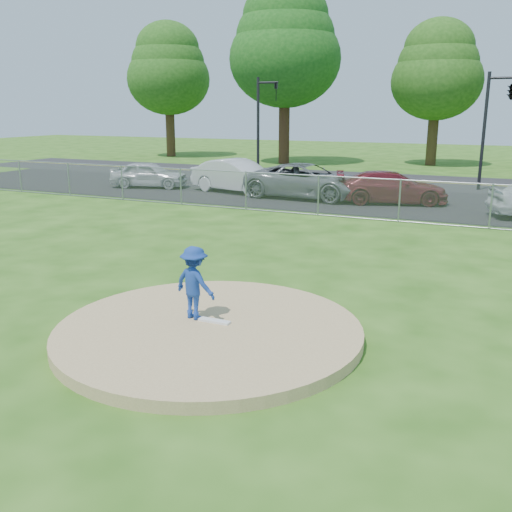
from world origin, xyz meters
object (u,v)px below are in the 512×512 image
at_px(traffic_signal_center, 510,93).
at_px(pitcher, 195,283).
at_px(tree_left, 285,44).
at_px(parked_car_gray, 307,181).
at_px(parked_car_darkred, 391,187).
at_px(parked_car_silver, 149,174).
at_px(tree_far_left, 168,68).
at_px(tree_center, 437,70).
at_px(traffic_cone, 249,188).
at_px(traffic_signal_left, 262,118).
at_px(parked_car_white, 238,176).

xyz_separation_m(traffic_signal_center, pitcher, (-4.39, -21.76, -3.74)).
xyz_separation_m(tree_left, parked_car_gray, (7.15, -15.13, -7.47)).
xyz_separation_m(parked_car_gray, parked_car_darkred, (3.75, 0.11, -0.09)).
xyz_separation_m(traffic_signal_center, parked_car_silver, (-16.31, -6.08, -3.94)).
distance_m(traffic_signal_center, parked_car_darkred, 8.26).
distance_m(tree_far_left, tree_left, 11.24).
bearing_deg(tree_center, traffic_cone, -106.94).
xyz_separation_m(traffic_cone, parked_car_silver, (-5.75, 0.25, 0.33)).
relative_size(tree_left, parked_car_darkred, 2.70).
height_order(tree_far_left, parked_car_gray, tree_far_left).
height_order(traffic_signal_left, traffic_signal_center, same).
bearing_deg(traffic_signal_center, traffic_cone, -149.04).
xyz_separation_m(traffic_signal_left, parked_car_darkred, (8.67, -6.02, -2.68)).
distance_m(tree_far_left, pitcher, 39.71).
xyz_separation_m(tree_left, traffic_cone, (4.42, -15.33, -7.90)).
xyz_separation_m(tree_left, pitcher, (10.58, -30.76, -7.37)).
bearing_deg(tree_far_left, traffic_signal_left, -39.73).
bearing_deg(traffic_signal_center, tree_center, 112.49).
xyz_separation_m(tree_center, pitcher, (0.58, -33.76, -5.60)).
distance_m(tree_center, parked_car_darkred, 18.95).
relative_size(traffic_signal_left, parked_car_darkred, 1.21).
relative_size(tree_far_left, parked_car_gray, 1.95).
relative_size(tree_left, traffic_cone, 19.20).
distance_m(traffic_signal_left, pitcher, 23.43).
xyz_separation_m(tree_center, parked_car_darkred, (0.91, -18.02, -5.79)).
relative_size(traffic_signal_left, traffic_cone, 8.58).
xyz_separation_m(tree_far_left, parked_car_silver, (9.66, -17.08, -6.39)).
height_order(traffic_signal_left, parked_car_darkred, traffic_signal_left).
bearing_deg(parked_car_darkred, parked_car_gray, 74.65).
height_order(traffic_signal_center, parked_car_silver, traffic_signal_center).
relative_size(traffic_cone, parked_car_darkred, 0.14).
distance_m(tree_far_left, parked_car_white, 23.11).
distance_m(traffic_signal_left, parked_car_white, 6.49).
xyz_separation_m(tree_center, traffic_signal_left, (-7.76, -12.00, -3.11)).
height_order(traffic_signal_center, parked_car_gray, traffic_signal_center).
bearing_deg(tree_center, pitcher, -89.01).
bearing_deg(parked_car_gray, parked_car_darkred, -85.16).
distance_m(tree_left, pitcher, 33.35).
height_order(parked_car_silver, parked_car_gray, parked_car_gray).
distance_m(tree_far_left, traffic_signal_center, 28.31).
bearing_deg(tree_left, tree_center, 16.70).
height_order(tree_far_left, tree_left, tree_left).
distance_m(traffic_signal_center, parked_car_silver, 17.84).
height_order(traffic_signal_left, parked_car_white, traffic_signal_left).
bearing_deg(traffic_cone, parked_car_gray, 4.17).
bearing_deg(traffic_signal_center, tree_left, 148.98).
relative_size(tree_left, parked_car_white, 2.65).
relative_size(pitcher, parked_car_darkred, 0.29).
relative_size(traffic_cone, parked_car_white, 0.14).
bearing_deg(parked_car_darkred, pitcher, 161.79).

